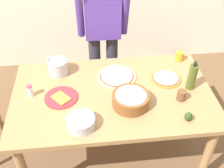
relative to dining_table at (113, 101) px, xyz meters
The scene contains 14 objects.
ground 0.67m from the dining_table, ahead, with size 8.00×8.00×0.00m, color brown.
dining_table is the anchor object (origin of this frame).
person_cook 0.80m from the dining_table, 91.01° to the left, with size 0.49×0.25×1.62m.
pizza_raw_on_board 0.23m from the dining_table, 73.97° to the left, with size 0.33×0.33×0.02m.
pizza_cooked_on_tray 0.49m from the dining_table, 15.02° to the left, with size 0.26×0.26×0.02m.
plate_with_slice 0.42m from the dining_table, behind, with size 0.26×0.26×0.02m.
popcorn_bowl 0.24m from the dining_table, 51.00° to the right, with size 0.28×0.28×0.11m.
mixing_bowl_steel 0.43m from the dining_table, 128.45° to the right, with size 0.20×0.20×0.08m.
olive_oil_bottle 0.66m from the dining_table, ahead, with size 0.07×0.07×0.26m.
steel_pot 0.56m from the dining_table, 145.22° to the left, with size 0.17×0.17×0.13m.
cup_orange 0.78m from the dining_table, 30.24° to the left, with size 0.07×0.07×0.09m, color orange.
cup_small_brown 0.55m from the dining_table, 14.43° to the right, with size 0.07×0.07×0.09m, color brown.
salt_shaker 0.66m from the dining_table, behind, with size 0.04×0.04×0.11m.
avocado 0.62m from the dining_table, 34.73° to the right, with size 0.06×0.06×0.07m, color #2D4219.
Camera 1 is at (-0.18, -1.61, 2.22)m, focal length 43.69 mm.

